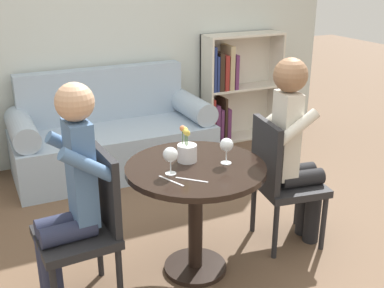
% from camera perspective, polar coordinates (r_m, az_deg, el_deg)
% --- Properties ---
extents(ground_plane, '(16.00, 16.00, 0.00)m').
position_cam_1_polar(ground_plane, '(3.21, 0.40, -14.55)').
color(ground_plane, brown).
extents(back_wall, '(5.20, 0.05, 2.70)m').
position_cam_1_polar(back_wall, '(4.73, -11.68, 14.27)').
color(back_wall, silver).
rests_on(back_wall, ground_plane).
extents(round_table, '(0.84, 0.84, 0.72)m').
position_cam_1_polar(round_table, '(2.92, 0.42, -5.57)').
color(round_table, black).
rests_on(round_table, ground_plane).
extents(couch, '(1.81, 0.80, 0.92)m').
position_cam_1_polar(couch, '(4.57, -9.41, 0.73)').
color(couch, '#9EB2C6').
rests_on(couch, ground_plane).
extents(bookshelf_right, '(0.88, 0.28, 1.15)m').
position_cam_1_polar(bookshelf_right, '(5.26, 4.64, 6.54)').
color(bookshelf_right, silver).
rests_on(bookshelf_right, ground_plane).
extents(chair_left, '(0.44, 0.44, 0.90)m').
position_cam_1_polar(chair_left, '(2.77, -12.26, -9.11)').
color(chair_left, '#232326').
rests_on(chair_left, ground_plane).
extents(chair_right, '(0.48, 0.48, 0.90)m').
position_cam_1_polar(chair_right, '(3.30, 10.45, -3.92)').
color(chair_right, '#232326').
rests_on(chair_right, ground_plane).
extents(person_left, '(0.43, 0.35, 1.30)m').
position_cam_1_polar(person_left, '(2.66, -14.34, -5.93)').
color(person_left, '#282D47').
rests_on(person_left, ground_plane).
extents(person_right, '(0.45, 0.38, 1.31)m').
position_cam_1_polar(person_right, '(3.25, 12.09, -0.34)').
color(person_right, black).
rests_on(person_right, ground_plane).
extents(wine_glass_left, '(0.09, 0.09, 0.16)m').
position_cam_1_polar(wine_glass_left, '(2.70, -2.57, -1.33)').
color(wine_glass_left, white).
rests_on(wine_glass_left, round_table).
extents(wine_glass_right, '(0.08, 0.08, 0.16)m').
position_cam_1_polar(wine_glass_right, '(2.85, 4.12, -0.16)').
color(wine_glass_right, white).
rests_on(wine_glass_right, round_table).
extents(flower_vase, '(0.12, 0.12, 0.22)m').
position_cam_1_polar(flower_vase, '(2.89, -0.61, -0.78)').
color(flower_vase, silver).
rests_on(flower_vase, round_table).
extents(knife_left_setting, '(0.14, 0.14, 0.00)m').
position_cam_1_polar(knife_left_setting, '(2.67, -0.04, -4.26)').
color(knife_left_setting, silver).
rests_on(knife_left_setting, round_table).
extents(fork_left_setting, '(0.08, 0.18, 0.00)m').
position_cam_1_polar(fork_left_setting, '(2.66, -2.48, -4.38)').
color(fork_left_setting, silver).
rests_on(fork_left_setting, round_table).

